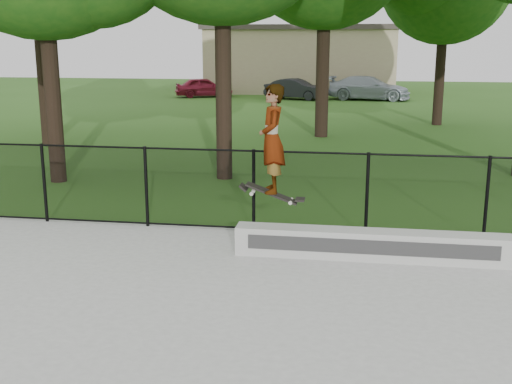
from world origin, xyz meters
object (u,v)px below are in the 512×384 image
grind_ledge (371,245)px  skater_airborne (272,141)px  car_a (204,87)px  car_b (296,89)px  car_c (369,88)px

grind_ledge → skater_airborne: size_ratio=2.30×
grind_ledge → car_a: (-9.51, 28.29, 0.30)m
car_b → car_c: car_c is taller
car_b → skater_airborne: skater_airborne is taller
grind_ledge → car_b: (-3.89, 27.63, 0.30)m
car_a → car_b: size_ratio=1.05×
car_a → car_c: 9.81m
grind_ledge → car_b: 27.90m
grind_ledge → car_c: size_ratio=1.00×
car_a → skater_airborne: skater_airborne is taller
car_a → car_b: bearing=-117.9°
car_a → car_c: size_ratio=0.80×
car_b → skater_airborne: (2.34, -27.89, 1.35)m
grind_ledge → car_c: 27.96m
car_a → car_b: car_b is taller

